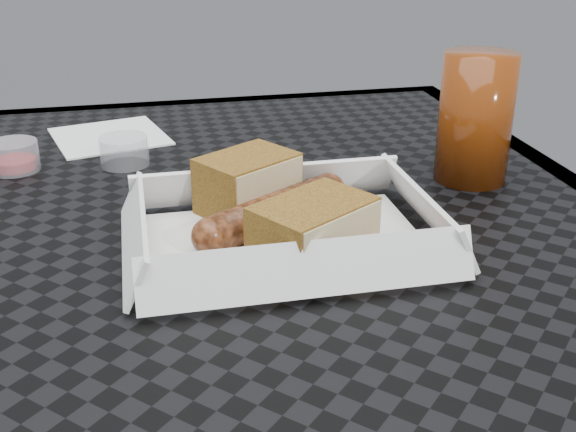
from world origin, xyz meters
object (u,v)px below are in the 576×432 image
at_px(food_tray, 285,243).
at_px(drink_glass, 475,118).
at_px(patio_table, 185,297).
at_px(bratwurst, 274,212).

relative_size(food_tray, drink_glass, 1.77).
distance_m(patio_table, bratwurst, 0.13).
bearing_deg(food_tray, drink_glass, 26.64).
height_order(patio_table, bratwurst, bratwurst).
relative_size(food_tray, bratwurst, 1.54).
relative_size(patio_table, food_tray, 3.64).
height_order(patio_table, food_tray, food_tray).
xyz_separation_m(food_tray, bratwurst, (-0.00, 0.02, 0.02)).
distance_m(patio_table, food_tray, 0.13).
bearing_deg(drink_glass, food_tray, -153.36).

